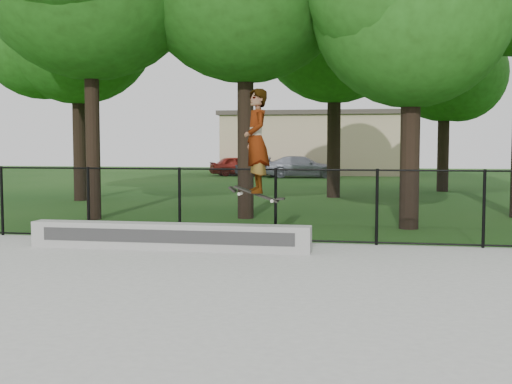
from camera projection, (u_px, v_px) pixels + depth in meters
ground at (199, 327)px, 7.12m from camera, size 100.00×100.00×0.00m
concrete_slab at (199, 324)px, 7.12m from camera, size 14.00×12.00×0.06m
grind_ledge at (168, 236)px, 12.04m from camera, size 5.36×0.40×0.49m
car_a at (238, 166)px, 42.12m from camera, size 4.02×2.94×1.28m
car_b at (261, 168)px, 40.89m from camera, size 2.91×1.23×1.04m
car_c at (302, 167)px, 39.53m from camera, size 4.38×2.29×1.33m
skater_airborne at (256, 142)px, 11.54m from camera, size 0.80×0.81×2.09m
chainlink_fence at (276, 205)px, 12.86m from camera, size 16.06×0.06×1.50m
distant_building at (313, 143)px, 44.63m from camera, size 12.40×6.40×4.30m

